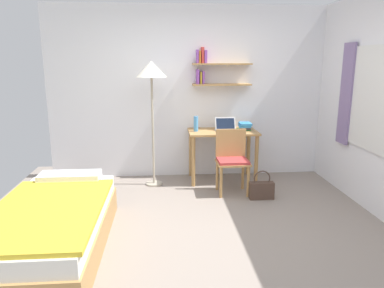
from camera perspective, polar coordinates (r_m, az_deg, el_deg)
name	(u,v)px	position (r m, az deg, el deg)	size (l,w,h in m)	color
ground_plane	(209,232)	(3.96, 2.74, -13.73)	(5.28, 5.28, 0.00)	gray
wall_back	(194,93)	(5.57, 0.32, 8.15)	(4.40, 0.27, 2.60)	white
bed	(52,227)	(3.76, -21.31, -12.17)	(0.99, 1.95, 0.54)	#B2844C
desk	(223,140)	(5.41, 4.88, 0.60)	(1.02, 0.59, 0.77)	#B2844C
desk_chair	(232,158)	(4.95, 6.37, -2.21)	(0.44, 0.39, 0.87)	#B2844C
standing_lamp	(151,75)	(5.09, -6.45, 10.77)	(0.43, 0.43, 1.79)	#B2A893
laptop	(226,127)	(5.40, 5.35, 2.67)	(0.31, 0.21, 0.19)	#B7BABF
water_bottle	(196,124)	(5.30, 0.63, 3.23)	(0.07, 0.07, 0.23)	#4C99DB
book_stack	(245,126)	(5.47, 8.36, 2.82)	(0.21, 0.26, 0.11)	#4CA856
handbag	(262,190)	(4.86, 10.99, -7.11)	(0.32, 0.11, 0.39)	#4C382D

